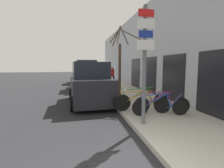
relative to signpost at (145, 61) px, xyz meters
The scene contains 13 objects.
ground_plane 8.89m from the signpost, 99.20° to the left, with size 80.00×80.00×0.00m, color black.
sidewalk_curb 11.56m from the signpost, 83.82° to the left, with size 3.20×32.00×0.15m.
building_facade 11.63m from the signpost, 75.14° to the left, with size 0.23×32.00×6.50m.
signpost is the anchor object (origin of this frame).
bicycle_0 2.07m from the signpost, 37.80° to the left, with size 2.14×0.47×0.85m.
bicycle_1 2.31m from the signpost, 42.32° to the left, with size 2.14×0.65×0.87m.
bicycle_2 2.22m from the signpost, 73.64° to the left, with size 2.12×1.06×0.89m.
bicycle_3 2.39m from the signpost, 70.89° to the left, with size 2.43×0.44×0.97m.
parked_car_0 4.40m from the signpost, 110.63° to the left, with size 2.32×4.44×2.21m.
parked_car_1 9.93m from the signpost, 98.36° to the left, with size 2.07×4.53×2.46m.
parked_car_2 15.13m from the signpost, 96.35° to the left, with size 2.20×4.23×2.48m.
pedestrian_near 10.11m from the signpost, 85.02° to the left, with size 0.48×0.41×1.82m.
street_tree 3.51m from the signpost, 89.13° to the left, with size 1.62×2.07×3.90m.
Camera 1 is at (-0.68, -2.57, 2.06)m, focal length 28.00 mm.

